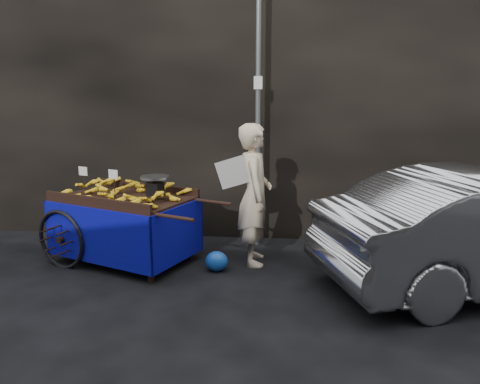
# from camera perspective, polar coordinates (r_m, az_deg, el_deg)

# --- Properties ---
(ground) EXTENTS (80.00, 80.00, 0.00)m
(ground) POSITION_cam_1_polar(r_m,az_deg,el_deg) (6.00, -1.56, -10.15)
(ground) COLOR black
(ground) RESTS_ON ground
(building_wall) EXTENTS (13.50, 2.00, 5.00)m
(building_wall) POSITION_cam_1_polar(r_m,az_deg,el_deg) (8.12, 3.45, 13.69)
(building_wall) COLOR black
(building_wall) RESTS_ON ground
(street_pole) EXTENTS (0.12, 0.10, 4.00)m
(street_pole) POSITION_cam_1_polar(r_m,az_deg,el_deg) (6.83, 2.22, 9.86)
(street_pole) COLOR slate
(street_pole) RESTS_ON ground
(banana_cart) EXTENTS (2.62, 1.90, 1.31)m
(banana_cart) POSITION_cam_1_polar(r_m,az_deg,el_deg) (6.50, -14.30, -1.33)
(banana_cart) COLOR black
(banana_cart) RESTS_ON ground
(vendor) EXTENTS (0.79, 0.73, 1.88)m
(vendor) POSITION_cam_1_polar(r_m,az_deg,el_deg) (6.19, 1.78, -0.31)
(vendor) COLOR beige
(vendor) RESTS_ON ground
(plastic_bag) EXTENTS (0.29, 0.24, 0.27)m
(plastic_bag) POSITION_cam_1_polar(r_m,az_deg,el_deg) (6.10, -2.86, -8.44)
(plastic_bag) COLOR blue
(plastic_bag) RESTS_ON ground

